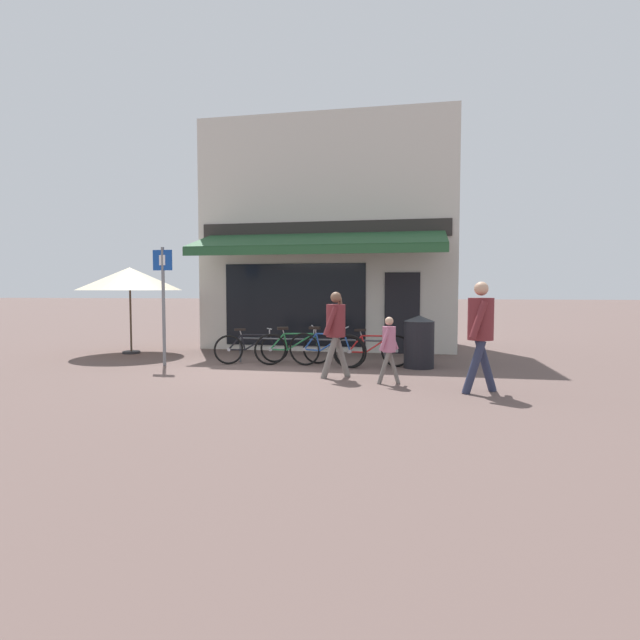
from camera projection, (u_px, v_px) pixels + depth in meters
The scene contains 13 objects.
ground_plane at pixel (265, 370), 10.33m from camera, with size 160.00×160.00×0.00m, color brown.
shop_front at pixel (332, 238), 14.60m from camera, with size 6.99×4.70×6.32m.
bike_rack_rail at pixel (311, 343), 11.06m from camera, with size 3.39×0.04×0.57m.
bicycle_black at pixel (252, 348), 11.19m from camera, with size 1.54×0.85×0.79m.
bicycle_green at pixel (294, 348), 10.97m from camera, with size 1.70×0.80×0.87m.
bicycle_blue at pixel (327, 349), 10.65m from camera, with size 1.76×0.58×0.87m.
bicycle_red at pixel (373, 350), 10.64m from camera, with size 1.68×0.79×0.85m.
pedestrian_adult at pixel (336, 325), 9.34m from camera, with size 0.55×0.64×1.63m.
pedestrian_child at pixel (389, 343), 8.73m from camera, with size 0.41×0.36×1.19m.
pedestrian_second_adult at pixel (481, 325), 7.96m from camera, with size 0.60×0.72×1.80m.
litter_bin at pixel (419, 342), 10.52m from camera, with size 0.65×0.65×1.11m.
parking_sign at pixel (163, 294), 10.80m from camera, with size 0.44×0.07×2.57m.
cafe_parasol at pixel (130, 279), 12.84m from camera, with size 2.61×2.61×2.23m.
Camera 1 is at (3.04, -9.86, 1.65)m, focal length 28.00 mm.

